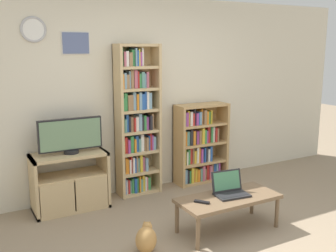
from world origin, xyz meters
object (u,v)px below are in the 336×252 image
at_px(tv_stand, 70,182).
at_px(coffee_table, 228,200).
at_px(bookshelf_tall, 136,122).
at_px(cat, 146,239).
at_px(laptop, 230,189).
at_px(remote_near_laptop, 202,202).
at_px(television, 70,136).
at_px(bookshelf_short, 198,145).

height_order(tv_stand, coffee_table, tv_stand).
height_order(bookshelf_tall, coffee_table, bookshelf_tall).
bearing_deg(cat, laptop, 39.16).
height_order(laptop, cat, laptop).
bearing_deg(cat, remote_near_laptop, 35.84).
height_order(television, laptop, television).
height_order(bookshelf_tall, remote_near_laptop, bookshelf_tall).
bearing_deg(tv_stand, laptop, -43.69).
relative_size(television, cat, 1.54).
bearing_deg(bookshelf_short, television, -177.04).
bearing_deg(bookshelf_short, cat, -136.38).
relative_size(television, laptop, 1.96).
height_order(television, cat, television).
relative_size(coffee_table, cat, 2.27).
bearing_deg(bookshelf_tall, cat, -111.10).
bearing_deg(laptop, remote_near_laptop, -165.51).
height_order(television, bookshelf_short, bookshelf_short).
bearing_deg(bookshelf_tall, laptop, -72.57).
relative_size(television, bookshelf_short, 0.66).
bearing_deg(tv_stand, bookshelf_tall, 7.35).
xyz_separation_m(coffee_table, cat, (-0.98, -0.00, -0.21)).
bearing_deg(bookshelf_tall, coffee_table, -75.00).
bearing_deg(bookshelf_tall, television, -172.82).
distance_m(tv_stand, bookshelf_tall, 1.13).
xyz_separation_m(laptop, cat, (-1.03, -0.05, -0.31)).
height_order(tv_stand, cat, tv_stand).
bearing_deg(bookshelf_short, tv_stand, -176.88).
height_order(coffee_table, remote_near_laptop, remote_near_laptop).
distance_m(television, laptop, 1.96).
distance_m(bookshelf_tall, remote_near_laptop, 1.61).
xyz_separation_m(bookshelf_tall, cat, (-0.58, -1.49, -0.84)).
bearing_deg(bookshelf_short, remote_near_laptop, -121.75).
xyz_separation_m(tv_stand, remote_near_laptop, (0.99, -1.38, 0.04)).
distance_m(television, cat, 1.62).
relative_size(laptop, cat, 0.79).
height_order(tv_stand, bookshelf_tall, bookshelf_tall).
xyz_separation_m(bookshelf_tall, laptop, (0.45, -1.44, -0.54)).
bearing_deg(laptop, bookshelf_tall, 113.98).
xyz_separation_m(coffee_table, laptop, (0.05, 0.05, 0.10)).
xyz_separation_m(television, coffee_table, (1.30, -1.38, -0.58)).
distance_m(tv_stand, bookshelf_short, 1.92).
bearing_deg(coffee_table, remote_near_laptop, -178.88).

